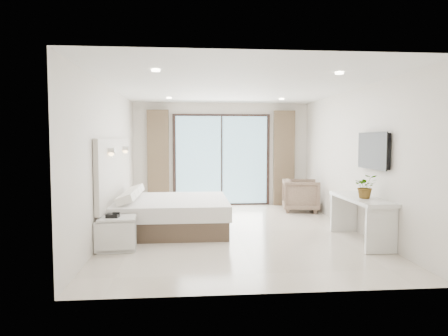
{
  "coord_description": "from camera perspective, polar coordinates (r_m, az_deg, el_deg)",
  "views": [
    {
      "loc": [
        -0.84,
        -7.42,
        1.73
      ],
      "look_at": [
        -0.17,
        0.4,
        1.18
      ],
      "focal_mm": 32.0,
      "sensor_mm": 36.0,
      "label": 1
    }
  ],
  "objects": [
    {
      "name": "ground",
      "position": [
        7.66,
        1.52,
        -9.02
      ],
      "size": [
        6.2,
        6.2,
        0.0
      ],
      "primitive_type": "plane",
      "color": "beige",
      "rests_on": "ground"
    },
    {
      "name": "room_shell",
      "position": [
        8.2,
        -0.44,
        2.99
      ],
      "size": [
        4.62,
        6.22,
        2.72
      ],
      "color": "silver",
      "rests_on": "ground"
    },
    {
      "name": "bed",
      "position": [
        7.76,
        -7.76,
        -6.5
      ],
      "size": [
        2.16,
        2.06,
        0.74
      ],
      "color": "brown",
      "rests_on": "ground"
    },
    {
      "name": "nightstand",
      "position": [
        6.55,
        -15.02,
        -9.05
      ],
      "size": [
        0.61,
        0.52,
        0.52
      ],
      "rotation": [
        0.0,
        0.0,
        0.09
      ],
      "color": "silver",
      "rests_on": "ground"
    },
    {
      "name": "phone",
      "position": [
        6.48,
        -15.61,
        -6.56
      ],
      "size": [
        0.2,
        0.17,
        0.06
      ],
      "primitive_type": "cube",
      "rotation": [
        0.0,
        0.0,
        -0.13
      ],
      "color": "black",
      "rests_on": "nightstand"
    },
    {
      "name": "console_desk",
      "position": [
        7.17,
        18.95,
        -5.54
      ],
      "size": [
        0.51,
        1.64,
        0.77
      ],
      "color": "silver",
      "rests_on": "ground"
    },
    {
      "name": "plant",
      "position": [
        6.96,
        19.58,
        -2.84
      ],
      "size": [
        0.45,
        0.48,
        0.31
      ],
      "primitive_type": "imported",
      "rotation": [
        0.0,
        0.0,
        -0.27
      ],
      "color": "#33662D",
      "rests_on": "console_desk"
    },
    {
      "name": "armchair",
      "position": [
        9.89,
        10.92,
        -3.62
      ],
      "size": [
        0.91,
        0.95,
        0.85
      ],
      "primitive_type": "imported",
      "rotation": [
        0.0,
        0.0,
        1.39
      ],
      "color": "#806954",
      "rests_on": "ground"
    }
  ]
}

